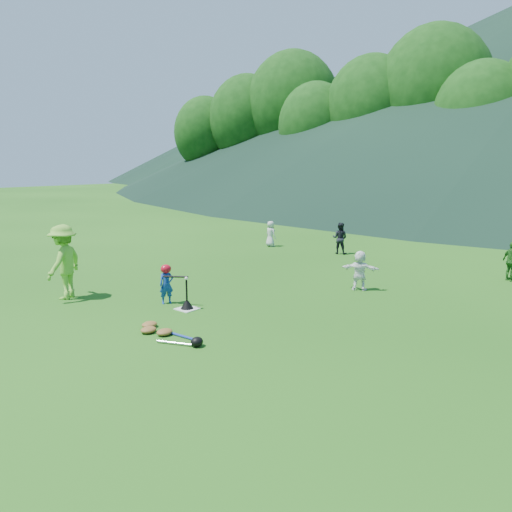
# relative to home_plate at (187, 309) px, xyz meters

# --- Properties ---
(ground) EXTENTS (120.00, 120.00, 0.00)m
(ground) POSITION_rel_home_plate_xyz_m (0.00, 0.00, -0.01)
(ground) COLOR #1B4F12
(ground) RESTS_ON ground
(home_plate) EXTENTS (0.45, 0.45, 0.02)m
(home_plate) POSITION_rel_home_plate_xyz_m (0.00, 0.00, 0.00)
(home_plate) COLOR silver
(home_plate) RESTS_ON ground
(baseball) EXTENTS (0.08, 0.08, 0.08)m
(baseball) POSITION_rel_home_plate_xyz_m (0.00, 0.00, 0.73)
(baseball) COLOR white
(baseball) RESTS_ON batting_tee
(batter_child) EXTENTS (0.35, 0.40, 0.94)m
(batter_child) POSITION_rel_home_plate_xyz_m (-0.74, 0.02, 0.46)
(batter_child) COLOR navy
(batter_child) RESTS_ON ground
(adult_coach) EXTENTS (1.17, 1.39, 1.86)m
(adult_coach) POSITION_rel_home_plate_xyz_m (-3.05, -1.30, 0.92)
(adult_coach) COLOR #72BC37
(adult_coach) RESTS_ON ground
(fielder_a) EXTENTS (0.56, 0.42, 1.03)m
(fielder_a) POSITION_rel_home_plate_xyz_m (-3.96, 8.14, 0.50)
(fielder_a) COLOR silver
(fielder_a) RESTS_ON ground
(fielder_b) EXTENTS (0.66, 0.57, 1.17)m
(fielder_b) POSITION_rel_home_plate_xyz_m (-0.96, 8.49, 0.58)
(fielder_b) COLOR black
(fielder_b) RESTS_ON ground
(fielder_c) EXTENTS (0.71, 0.63, 1.15)m
(fielder_c) POSITION_rel_home_plate_xyz_m (5.04, 7.90, 0.57)
(fielder_c) COLOR #23661E
(fielder_c) RESTS_ON ground
(fielder_d) EXTENTS (1.04, 0.65, 1.07)m
(fielder_d) POSITION_rel_home_plate_xyz_m (2.21, 4.17, 0.53)
(fielder_d) COLOR white
(fielder_d) RESTS_ON ground
(batting_tee) EXTENTS (0.30, 0.30, 0.68)m
(batting_tee) POSITION_rel_home_plate_xyz_m (0.00, 0.00, 0.12)
(batting_tee) COLOR black
(batting_tee) RESTS_ON home_plate
(batter_gear) EXTENTS (0.71, 0.34, 0.30)m
(batter_gear) POSITION_rel_home_plate_xyz_m (-0.72, 0.03, 0.83)
(batter_gear) COLOR #B40C1D
(batter_gear) RESTS_ON ground
(equipment_pile) EXTENTS (1.80, 0.65, 0.19)m
(equipment_pile) POSITION_rel_home_plate_xyz_m (0.97, -1.49, 0.06)
(equipment_pile) COLOR olive
(equipment_pile) RESTS_ON ground
(outfield_fence) EXTENTS (70.07, 0.08, 1.33)m
(outfield_fence) POSITION_rel_home_plate_xyz_m (0.00, 28.00, 0.69)
(outfield_fence) COLOR gray
(outfield_fence) RESTS_ON ground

